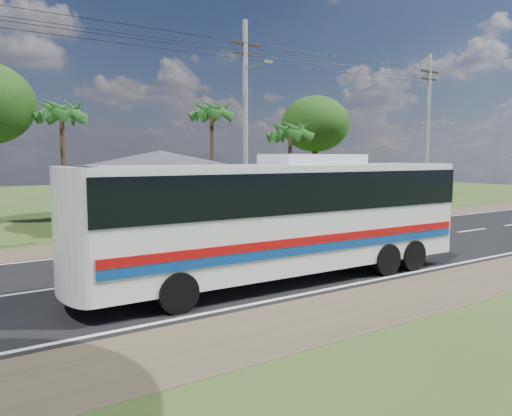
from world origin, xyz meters
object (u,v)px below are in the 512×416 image
at_px(waiting_shed, 354,176).
at_px(motorcycle, 316,218).
at_px(coach_bus, 286,209).
at_px(person, 434,205).

bearing_deg(waiting_shed, motorcycle, -157.20).
distance_m(waiting_shed, coach_bus, 18.65).
bearing_deg(coach_bus, motorcycle, 46.10).
height_order(waiting_shed, motorcycle, waiting_shed).
bearing_deg(motorcycle, person, -121.32).
relative_size(waiting_shed, coach_bus, 0.39).
relative_size(coach_bus, motorcycle, 7.24).
bearing_deg(coach_bus, person, 24.60).
height_order(coach_bus, person, coach_bus).
bearing_deg(waiting_shed, person, -41.04).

